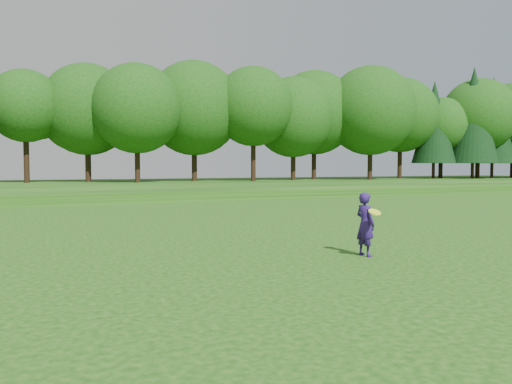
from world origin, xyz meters
name	(u,v)px	position (x,y,z in m)	size (l,w,h in m)	color
ground	(361,265)	(0.00, 0.00, 0.00)	(140.00, 140.00, 0.00)	#11420C
berm	(121,187)	(0.00, 34.00, 0.30)	(130.00, 30.00, 0.60)	#11420C
walking_path	(156,201)	(0.00, 20.00, 0.02)	(130.00, 1.60, 0.04)	gray
treeline	(113,99)	(0.00, 38.00, 8.10)	(104.00, 7.00, 15.00)	#11440F
woman	(365,224)	(0.73, 0.88, 0.73)	(0.45, 0.90, 1.46)	navy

